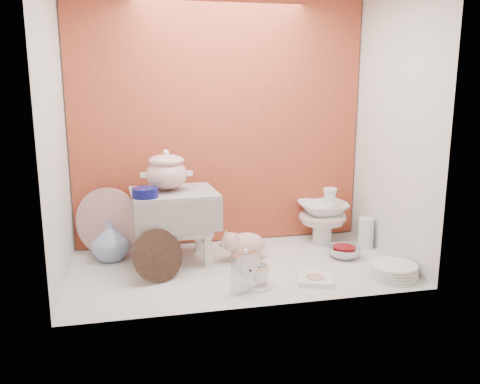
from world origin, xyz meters
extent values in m
plane|color=silver|center=(0.00, 0.00, 0.00)|extent=(1.80, 1.80, 0.00)
cube|color=#B6422D|center=(0.00, 0.50, 0.75)|extent=(1.80, 0.06, 1.50)
cube|color=silver|center=(-0.90, 0.00, 0.75)|extent=(0.06, 1.00, 1.50)
cube|color=silver|center=(0.90, 0.00, 0.75)|extent=(0.06, 1.00, 1.50)
cylinder|color=#0B0D53|center=(-0.48, 0.06, 0.43)|extent=(0.18, 0.18, 0.05)
imported|color=white|center=(-0.68, 0.27, 0.11)|extent=(0.25, 0.25, 0.23)
cube|color=silver|center=(-0.03, -0.31, 0.11)|extent=(0.15, 0.11, 0.21)
ellipsoid|color=#D0A093|center=(0.08, 0.13, 0.08)|extent=(0.29, 0.22, 0.17)
cylinder|color=white|center=(0.04, -0.27, 0.01)|extent=(0.21, 0.21, 0.01)
imported|color=white|center=(0.04, -0.27, 0.06)|extent=(0.15, 0.15, 0.10)
cube|color=white|center=(0.35, -0.28, 0.01)|extent=(0.22, 0.22, 0.02)
cylinder|color=white|center=(0.76, -0.32, 0.04)|extent=(0.28, 0.28, 0.07)
imported|color=silver|center=(0.64, 0.02, 0.03)|extent=(0.20, 0.20, 0.06)
cylinder|color=silver|center=(0.84, 0.16, 0.09)|extent=(0.10, 0.10, 0.19)
camera|label=1|loc=(-0.55, -2.53, 1.00)|focal=37.44mm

